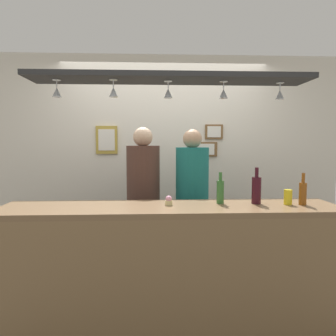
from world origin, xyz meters
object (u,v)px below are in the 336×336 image
(drink_can, at_px, (288,197))
(picture_frame_caricature, at_px, (107,140))
(person_right_teal_shirt, at_px, (192,193))
(bottle_beer_amber_tall, at_px, (303,193))
(picture_frame_lower_pair, at_px, (205,149))
(person_middle_brown_shirt, at_px, (143,193))
(bottle_wine_dark_red, at_px, (256,189))
(bottle_beer_green_import, at_px, (220,191))
(cupcake, at_px, (169,201))
(picture_frame_upper_small, at_px, (214,132))

(drink_can, relative_size, picture_frame_caricature, 0.36)
(person_right_teal_shirt, distance_m, bottle_beer_amber_tall, 1.11)
(bottle_beer_amber_tall, bearing_deg, picture_frame_lower_pair, 111.81)
(person_middle_brown_shirt, height_order, bottle_wine_dark_red, person_middle_brown_shirt)
(person_middle_brown_shirt, xyz_separation_m, bottle_beer_green_import, (0.66, -0.66, 0.11))
(bottle_beer_green_import, xyz_separation_m, picture_frame_lower_pair, (0.09, 1.32, 0.32))
(bottle_beer_amber_tall, bearing_deg, cupcake, 178.19)
(bottle_beer_green_import, distance_m, picture_frame_caricature, 1.79)
(picture_frame_caricature, bearing_deg, person_right_teal_shirt, -34.31)
(cupcake, relative_size, picture_frame_lower_pair, 0.26)
(bottle_beer_green_import, xyz_separation_m, drink_can, (0.54, -0.07, -0.04))
(person_middle_brown_shirt, xyz_separation_m, drink_can, (1.20, -0.73, 0.07))
(drink_can, bearing_deg, bottle_beer_amber_tall, -8.82)
(person_right_teal_shirt, bearing_deg, picture_frame_lower_pair, 69.89)
(bottle_beer_green_import, height_order, bottle_wine_dark_red, bottle_wine_dark_red)
(bottle_beer_green_import, distance_m, bottle_wine_dark_red, 0.30)
(drink_can, height_order, cupcake, drink_can)
(bottle_beer_green_import, bearing_deg, bottle_beer_amber_tall, -7.70)
(bottle_wine_dark_red, height_order, cupcake, bottle_wine_dark_red)
(bottle_beer_green_import, xyz_separation_m, picture_frame_upper_small, (0.20, 1.32, 0.53))
(bottle_wine_dark_red, relative_size, picture_frame_caricature, 0.88)
(bottle_beer_green_import, relative_size, drink_can, 2.13)
(bottle_wine_dark_red, distance_m, cupcake, 0.73)
(picture_frame_lower_pair, bearing_deg, person_middle_brown_shirt, -138.50)
(bottle_beer_green_import, bearing_deg, picture_frame_caricature, 130.35)
(picture_frame_lower_pair, bearing_deg, bottle_beer_green_import, -93.91)
(person_middle_brown_shirt, relative_size, person_right_teal_shirt, 1.01)
(drink_can, height_order, picture_frame_caricature, picture_frame_caricature)
(person_right_teal_shirt, relative_size, picture_frame_caricature, 4.91)
(drink_can, xyz_separation_m, picture_frame_upper_small, (-0.34, 1.39, 0.58))
(bottle_beer_green_import, height_order, cupcake, bottle_beer_green_import)
(bottle_wine_dark_red, height_order, picture_frame_caricature, picture_frame_caricature)
(cupcake, height_order, picture_frame_lower_pair, picture_frame_lower_pair)
(cupcake, relative_size, picture_frame_caricature, 0.23)
(bottle_wine_dark_red, xyz_separation_m, picture_frame_lower_pair, (-0.21, 1.34, 0.30))
(bottle_wine_dark_red, bearing_deg, bottle_beer_green_import, 176.37)
(person_middle_brown_shirt, bearing_deg, bottle_beer_green_import, -45.04)
(person_middle_brown_shirt, distance_m, picture_frame_lower_pair, 1.09)
(picture_frame_upper_small, bearing_deg, bottle_beer_amber_tall, -72.08)
(person_middle_brown_shirt, relative_size, picture_frame_upper_small, 7.68)
(picture_frame_caricature, bearing_deg, bottle_wine_dark_red, -43.36)
(person_middle_brown_shirt, bearing_deg, picture_frame_upper_small, 37.70)
(person_right_teal_shirt, height_order, picture_frame_caricature, picture_frame_caricature)
(person_right_teal_shirt, relative_size, bottle_beer_amber_tall, 6.42)
(bottle_beer_amber_tall, height_order, bottle_wine_dark_red, bottle_wine_dark_red)
(person_right_teal_shirt, height_order, picture_frame_upper_small, picture_frame_upper_small)
(person_right_teal_shirt, bearing_deg, bottle_beer_green_import, -77.00)
(bottle_beer_amber_tall, height_order, picture_frame_caricature, picture_frame_caricature)
(bottle_wine_dark_red, bearing_deg, picture_frame_caricature, 136.64)
(cupcake, distance_m, picture_frame_lower_pair, 1.52)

